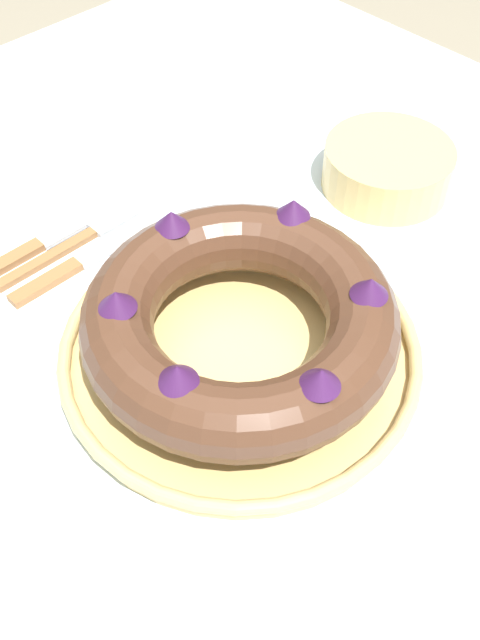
# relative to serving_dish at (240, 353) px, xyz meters

# --- Properties ---
(dining_table) EXTENTS (1.25, 1.21, 0.75)m
(dining_table) POSITION_rel_serving_dish_xyz_m (-0.01, -0.02, -0.10)
(dining_table) COLOR silver
(dining_table) RESTS_ON ground_plane
(serving_dish) EXTENTS (0.32, 0.32, 0.03)m
(serving_dish) POSITION_rel_serving_dish_xyz_m (0.00, 0.00, 0.00)
(serving_dish) COLOR tan
(serving_dish) RESTS_ON dining_table
(bundt_cake) EXTENTS (0.27, 0.27, 0.08)m
(bundt_cake) POSITION_rel_serving_dish_xyz_m (0.00, 0.00, 0.04)
(bundt_cake) COLOR #4C2D1E
(bundt_cake) RESTS_ON serving_dish
(fork) EXTENTS (0.02, 0.18, 0.01)m
(fork) POSITION_rel_serving_dish_xyz_m (-0.23, -0.02, -0.01)
(fork) COLOR #936038
(fork) RESTS_ON dining_table
(serving_knife) EXTENTS (0.02, 0.20, 0.01)m
(serving_knife) POSITION_rel_serving_dish_xyz_m (-0.25, -0.05, -0.01)
(serving_knife) COLOR #936038
(serving_knife) RESTS_ON dining_table
(cake_knife) EXTENTS (0.02, 0.17, 0.01)m
(cake_knife) POSITION_rel_serving_dish_xyz_m (-0.20, -0.03, -0.01)
(cake_knife) COLOR #936038
(cake_knife) RESTS_ON dining_table
(side_bowl) EXTENTS (0.14, 0.14, 0.05)m
(side_bowl) POSITION_rel_serving_dish_xyz_m (-0.07, 0.29, 0.01)
(side_bowl) COLOR tan
(side_bowl) RESTS_ON dining_table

